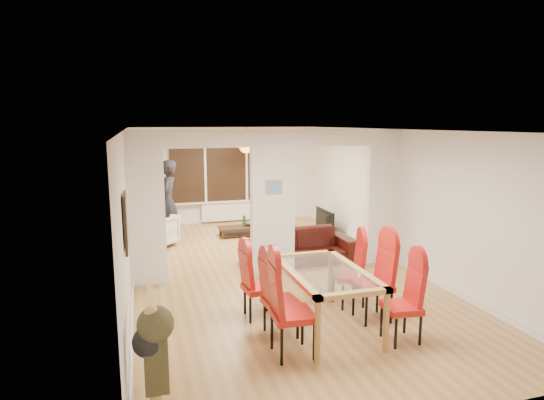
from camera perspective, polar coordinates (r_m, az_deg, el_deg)
name	(u,v)px	position (r m, az deg, el deg)	size (l,w,h in m)	color
floor	(273,271)	(8.52, 0.07, -8.95)	(5.00, 9.00, 0.01)	#AA7D44
room_walls	(273,202)	(8.20, 0.07, -0.31)	(5.00, 9.00, 2.60)	silver
divider_wall	(273,202)	(8.20, 0.07, -0.31)	(5.00, 0.18, 2.60)	white
bay_window_blinds	(226,168)	(12.45, -5.79, 4.02)	(3.00, 0.08, 1.80)	black
radiator	(227,211)	(12.59, -5.66, -1.44)	(1.40, 0.08, 0.50)	white
pendant_light	(246,146)	(11.36, -3.26, 6.79)	(0.36, 0.36, 0.36)	orange
stair_newel	(152,337)	(5.03, -14.83, -16.27)	(0.40, 1.20, 1.10)	tan
wall_poster	(126,222)	(5.46, -17.89, -2.69)	(0.04, 0.52, 0.67)	gray
pillar_photo	(274,187)	(8.06, 0.27, 1.67)	(0.30, 0.03, 0.25)	#4C8CD8
dining_table	(325,299)	(6.23, 6.64, -12.22)	(0.98, 1.74, 0.82)	#A5773D
dining_chair_la	(293,307)	(5.47, 2.62, -13.28)	(0.47, 0.47, 1.19)	#AE1711
dining_chair_lb	(281,296)	(5.96, 1.13, -11.96)	(0.42, 0.42, 1.05)	#AE1711
dining_chair_lc	(259,283)	(6.48, -1.67, -10.31)	(0.41, 0.41, 1.02)	#AE1711
dining_chair_ra	(402,301)	(6.02, 15.97, -12.08)	(0.42, 0.42, 1.06)	#AE1711
dining_chair_rb	(373,280)	(6.53, 12.55, -9.78)	(0.46, 0.46, 1.15)	#AE1711
dining_chair_rc	(349,272)	(6.98, 9.60, -8.87)	(0.42, 0.42, 1.04)	#AE1711
sofa	(299,247)	(8.96, 3.40, -5.86)	(2.21, 0.86, 0.65)	black
armchair	(155,231)	(10.38, -14.42, -3.80)	(0.76, 0.78, 0.71)	beige
person	(168,202)	(10.53, -12.97, -0.25)	(0.45, 0.69, 1.90)	black
television	(321,221)	(11.37, 6.15, -2.70)	(0.13, 1.02, 0.59)	black
coffee_table	(240,231)	(11.08, -4.00, -3.93)	(1.01, 0.50, 0.23)	black
bottle	(244,221)	(10.97, -3.52, -2.65)	(0.07, 0.07, 0.30)	#143F19
bowl	(249,224)	(11.17, -2.90, -3.05)	(0.23, 0.23, 0.06)	black
shoes	(268,277)	(8.07, -0.46, -9.66)	(0.24, 0.26, 0.10)	black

